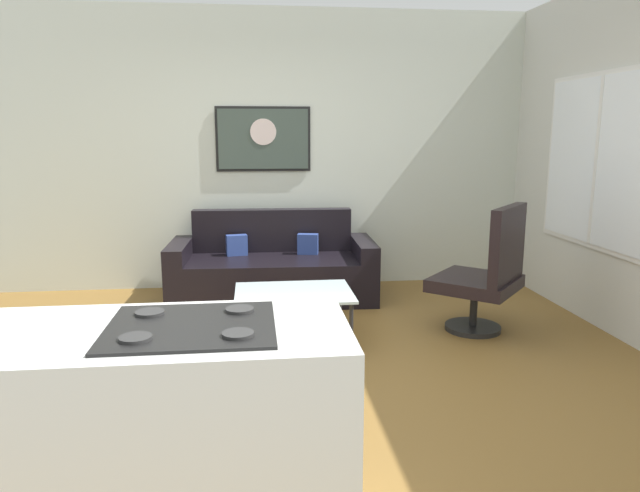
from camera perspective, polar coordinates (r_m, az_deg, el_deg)
name	(u,v)px	position (r m, az deg, el deg)	size (l,w,h in m)	color
ground	(290,380)	(3.94, -2.98, -12.97)	(6.40, 6.40, 0.04)	brown
back_wall	(273,151)	(6.02, -4.61, 9.27)	(6.40, 0.05, 2.80)	beige
couch	(273,270)	(5.66, -4.65, -2.35)	(1.97, 0.91, 0.83)	black
coffee_table	(294,296)	(4.43, -2.60, -4.88)	(0.88, 0.65, 0.40)	silver
armchair	(487,274)	(4.79, 16.05, -2.63)	(0.88, 0.89, 1.04)	black
kitchen_counter	(109,445)	(2.40, -20.03, -17.88)	(1.79, 0.67, 0.92)	silver
wall_painting	(263,139)	(5.98, -5.58, 10.41)	(0.95, 0.03, 0.64)	black
window	(597,161)	(5.30, 25.54, 7.50)	(0.03, 1.57, 1.44)	silver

